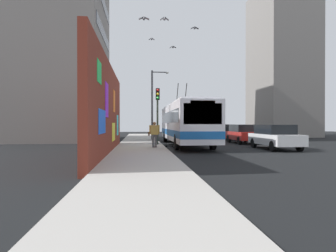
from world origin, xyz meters
TOP-DOWN VIEW (x-y plane):
  - ground_plane at (0.00, 0.00)m, footprint 80.00×80.00m
  - sidewalk_slab at (0.00, 1.60)m, footprint 48.00×3.20m
  - graffiti_wall at (-3.91, 3.35)m, footprint 14.18×0.32m
  - building_far_left at (10.43, 9.20)m, footprint 11.89×7.79m
  - building_far_right at (16.93, -17.00)m, footprint 8.91×6.38m
  - city_bus at (2.17, -1.80)m, footprint 12.62×2.57m
  - parked_car_white at (-1.92, -7.00)m, footprint 4.42×1.87m
  - parked_car_red at (3.92, -7.00)m, footprint 4.15×1.75m
  - parked_car_black at (9.41, -7.00)m, footprint 4.25×1.87m
  - pedestrian_at_curb at (-1.34, 0.72)m, footprint 0.22×0.73m
  - traffic_light at (1.27, 0.35)m, footprint 0.49×0.28m
  - street_lamp at (8.00, 0.27)m, footprint 0.44×1.69m
  - flying_pigeons at (0.64, -0.23)m, footprint 10.22×4.16m
  - curbside_puddle at (1.26, -0.60)m, footprint 1.41×1.41m

SIDE VIEW (x-z plane):
  - ground_plane at x=0.00m, z-range 0.00..0.00m
  - curbside_puddle at x=1.26m, z-range 0.00..0.00m
  - sidewalk_slab at x=0.00m, z-range 0.00..0.15m
  - parked_car_red at x=3.92m, z-range 0.04..1.62m
  - parked_car_black at x=9.41m, z-range 0.04..1.62m
  - parked_car_white at x=-1.92m, z-range 0.04..1.62m
  - pedestrian_at_curb at x=-1.34m, z-range 0.28..1.90m
  - city_bus at x=2.17m, z-range -0.71..4.23m
  - graffiti_wall at x=-3.91m, z-range 0.00..4.82m
  - traffic_light at x=1.27m, z-range 0.86..4.95m
  - street_lamp at x=8.00m, z-range 0.63..7.23m
  - flying_pigeons at x=0.64m, z-range 7.09..9.09m
  - building_far_right at x=16.93m, z-range 0.00..19.35m
  - building_far_left at x=10.43m, z-range 0.00..21.00m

